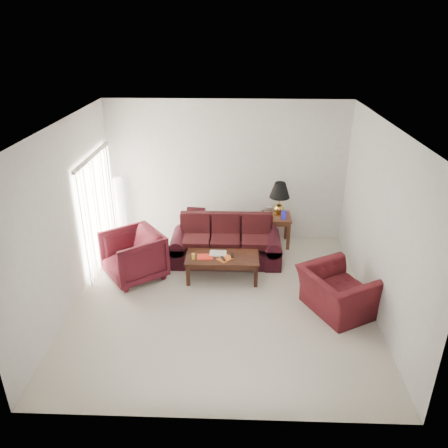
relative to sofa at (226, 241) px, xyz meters
name	(u,v)px	position (x,y,z in m)	size (l,w,h in m)	color
floor	(222,300)	(-0.01, -1.37, -0.44)	(5.00, 5.00, 0.00)	beige
blinds	(99,211)	(-2.43, -0.07, 0.64)	(0.10, 2.00, 2.16)	silver
sofa	(226,241)	(0.00, 0.00, 0.00)	(2.17, 0.94, 0.89)	black
throw_pillow	(196,217)	(-0.64, 0.62, 0.24)	(0.38, 0.11, 0.38)	black
end_table	(276,230)	(1.05, 0.78, -0.11)	(0.61, 0.61, 0.66)	#52361C
table_lamp	(279,199)	(1.09, 0.84, 0.58)	(0.43, 0.43, 0.72)	#BA8C3A
clock	(267,215)	(0.84, 0.68, 0.28)	(0.13, 0.05, 0.13)	#B6B5BA
blue_canister	(284,215)	(1.18, 0.62, 0.30)	(0.11, 0.11, 0.17)	#1D19A7
picture_frame	(269,207)	(0.89, 1.02, 0.30)	(0.14, 0.02, 0.17)	silver
floor_lamp	(121,210)	(-2.27, 0.83, 0.29)	(0.24, 0.24, 1.46)	silver
armchair_left	(133,256)	(-1.68, -0.68, 0.01)	(0.96, 0.99, 0.90)	#430F17
armchair_right	(337,292)	(1.88, -1.60, -0.08)	(1.12, 0.98, 0.73)	#461015
coffee_table	(222,267)	(-0.04, -0.65, -0.21)	(1.33, 0.67, 0.47)	black
magazine_red	(205,257)	(-0.35, -0.72, 0.03)	(0.28, 0.21, 0.02)	red
magazine_white	(218,253)	(-0.12, -0.58, 0.03)	(0.31, 0.23, 0.02)	beige
magazine_orange	(225,259)	(0.02, -0.77, 0.03)	(0.26, 0.20, 0.02)	#C55017
remote_a	(223,258)	(-0.02, -0.79, 0.05)	(0.05, 0.16, 0.02)	black
remote_b	(232,255)	(0.14, -0.67, 0.05)	(0.05, 0.17, 0.02)	black
yellow_glass	(193,256)	(-0.56, -0.79, 0.08)	(0.06, 0.06, 0.11)	gold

